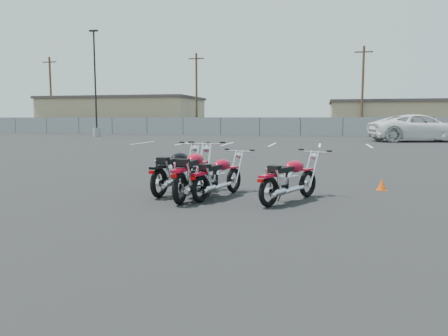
% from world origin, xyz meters
% --- Properties ---
extents(ground, '(120.00, 120.00, 0.00)m').
position_xyz_m(ground, '(0.00, 0.00, 0.00)').
color(ground, black).
rests_on(ground, ground).
extents(motorcycle_front_red, '(0.91, 2.35, 1.15)m').
position_xyz_m(motorcycle_front_red, '(-0.47, 0.55, 0.52)').
color(motorcycle_front_red, black).
rests_on(motorcycle_front_red, ground).
extents(motorcycle_second_black, '(0.87, 2.26, 1.11)m').
position_xyz_m(motorcycle_second_black, '(-1.04, 1.12, 0.50)').
color(motorcycle_second_black, black).
rests_on(motorcycle_second_black, ground).
extents(motorcycle_third_red, '(1.02, 1.99, 0.98)m').
position_xyz_m(motorcycle_third_red, '(0.05, 0.72, 0.45)').
color(motorcycle_third_red, black).
rests_on(motorcycle_third_red, ground).
extents(motorcycle_rear_red, '(1.36, 1.98, 1.02)m').
position_xyz_m(motorcycle_rear_red, '(1.58, 0.52, 0.46)').
color(motorcycle_rear_red, black).
rests_on(motorcycle_rear_red, ground).
extents(training_cone_near, '(0.23, 0.23, 0.28)m').
position_xyz_m(training_cone_near, '(3.59, 2.47, 0.14)').
color(training_cone_near, '#D7490B').
rests_on(training_cone_near, ground).
extents(light_pole_west, '(0.80, 0.70, 9.67)m').
position_xyz_m(light_pole_west, '(-18.35, 28.73, 2.47)').
color(light_pole_west, gray).
rests_on(light_pole_west, ground).
extents(chainlink_fence, '(80.06, 0.06, 1.80)m').
position_xyz_m(chainlink_fence, '(-0.00, 35.00, 0.90)').
color(chainlink_fence, slate).
rests_on(chainlink_fence, ground).
extents(tan_building_west, '(18.40, 10.40, 4.30)m').
position_xyz_m(tan_building_west, '(-22.00, 42.00, 2.16)').
color(tan_building_west, tan).
rests_on(tan_building_west, ground).
extents(tan_building_east, '(14.40, 9.40, 3.70)m').
position_xyz_m(tan_building_east, '(10.00, 44.00, 1.86)').
color(tan_building_east, tan).
rests_on(tan_building_east, ground).
extents(utility_pole_a, '(1.80, 0.24, 9.00)m').
position_xyz_m(utility_pole_a, '(-30.00, 39.00, 4.69)').
color(utility_pole_a, '#412B1E').
rests_on(utility_pole_a, ground).
extents(utility_pole_b, '(1.80, 0.24, 9.00)m').
position_xyz_m(utility_pole_b, '(-12.00, 40.00, 4.69)').
color(utility_pole_b, '#412B1E').
rests_on(utility_pole_b, ground).
extents(utility_pole_c, '(1.80, 0.24, 9.00)m').
position_xyz_m(utility_pole_c, '(6.00, 39.00, 4.69)').
color(utility_pole_c, '#412B1E').
rests_on(utility_pole_c, ground).
extents(parking_line_stripes, '(15.12, 4.00, 0.01)m').
position_xyz_m(parking_line_stripes, '(-2.50, 20.00, 0.00)').
color(parking_line_stripes, silver).
rests_on(parking_line_stripes, ground).
extents(white_van, '(5.08, 8.77, 3.13)m').
position_xyz_m(white_van, '(9.09, 26.22, 1.56)').
color(white_van, white).
rests_on(white_van, ground).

